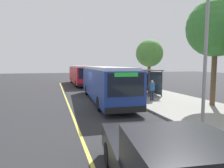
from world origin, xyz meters
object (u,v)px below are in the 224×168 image
(transit_bus_second, at_px, (81,74))
(route_sign_post, at_px, (134,78))
(waiting_bench, at_px, (148,90))
(transit_bus_main, at_px, (105,82))
(pedestrian_commuter, at_px, (152,89))

(transit_bus_second, xyz_separation_m, route_sign_post, (15.43, 2.42, 0.34))
(transit_bus_second, height_order, waiting_bench, transit_bus_second)
(transit_bus_main, relative_size, waiting_bench, 7.57)
(pedestrian_commuter, bearing_deg, route_sign_post, -126.14)
(transit_bus_second, bearing_deg, transit_bus_main, 0.28)
(transit_bus_second, xyz_separation_m, waiting_bench, (13.36, 4.84, -0.98))
(route_sign_post, xyz_separation_m, pedestrian_commuter, (0.89, 1.22, -0.84))
(transit_bus_second, distance_m, waiting_bench, 14.25)
(route_sign_post, bearing_deg, transit_bus_second, -171.09)
(waiting_bench, bearing_deg, pedestrian_commuter, -22.02)
(transit_bus_second, bearing_deg, route_sign_post, 8.91)
(transit_bus_second, bearing_deg, pedestrian_commuter, 12.57)
(pedestrian_commuter, bearing_deg, waiting_bench, 157.98)
(waiting_bench, height_order, pedestrian_commuter, pedestrian_commuter)
(waiting_bench, xyz_separation_m, pedestrian_commuter, (2.96, -1.20, 0.48))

